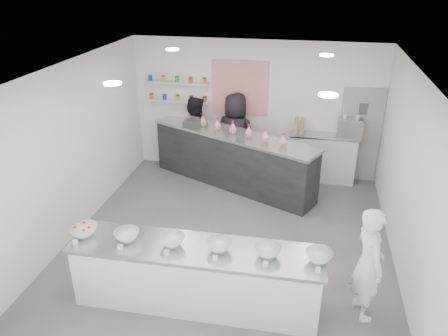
{
  "coord_description": "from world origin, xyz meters",
  "views": [
    {
      "loc": [
        1.2,
        -6.3,
        4.41
      ],
      "look_at": [
        -0.18,
        0.4,
        1.21
      ],
      "focal_mm": 35.0,
      "sensor_mm": 36.0,
      "label": 1
    }
  ],
  "objects_px": {
    "prep_counter": "(197,276)",
    "espresso_machine": "(350,128)",
    "back_bar": "(232,160)",
    "woman_prep": "(368,264)",
    "espresso_ledge": "(322,158)",
    "staff_left": "(195,136)",
    "staff_right": "(235,136)"
  },
  "relations": [
    {
      "from": "staff_left",
      "to": "staff_right",
      "type": "height_order",
      "value": "staff_right"
    },
    {
      "from": "woman_prep",
      "to": "staff_right",
      "type": "height_order",
      "value": "staff_right"
    },
    {
      "from": "espresso_ledge",
      "to": "staff_left",
      "type": "relative_size",
      "value": 0.8
    },
    {
      "from": "back_bar",
      "to": "woman_prep",
      "type": "relative_size",
      "value": 2.32
    },
    {
      "from": "back_bar",
      "to": "espresso_ledge",
      "type": "bearing_deg",
      "value": 43.59
    },
    {
      "from": "prep_counter",
      "to": "staff_right",
      "type": "relative_size",
      "value": 1.79
    },
    {
      "from": "espresso_machine",
      "to": "staff_right",
      "type": "height_order",
      "value": "staff_right"
    },
    {
      "from": "woman_prep",
      "to": "staff_left",
      "type": "xyz_separation_m",
      "value": [
        -3.43,
        3.94,
        0.08
      ]
    },
    {
      "from": "espresso_machine",
      "to": "woman_prep",
      "type": "bearing_deg",
      "value": -89.09
    },
    {
      "from": "back_bar",
      "to": "woman_prep",
      "type": "xyz_separation_m",
      "value": [
        2.47,
        -3.48,
        0.23
      ]
    },
    {
      "from": "prep_counter",
      "to": "staff_left",
      "type": "height_order",
      "value": "staff_left"
    },
    {
      "from": "espresso_machine",
      "to": "woman_prep",
      "type": "distance_m",
      "value": 4.14
    },
    {
      "from": "espresso_machine",
      "to": "staff_right",
      "type": "relative_size",
      "value": 0.27
    },
    {
      "from": "prep_counter",
      "to": "espresso_ledge",
      "type": "distance_m",
      "value": 4.71
    },
    {
      "from": "espresso_ledge",
      "to": "staff_left",
      "type": "distance_m",
      "value": 2.89
    },
    {
      "from": "espresso_ledge",
      "to": "espresso_machine",
      "type": "bearing_deg",
      "value": 0.0
    },
    {
      "from": "woman_prep",
      "to": "staff_right",
      "type": "bearing_deg",
      "value": 13.89
    },
    {
      "from": "espresso_machine",
      "to": "woman_prep",
      "type": "xyz_separation_m",
      "value": [
        0.07,
        -4.12,
        -0.44
      ]
    },
    {
      "from": "prep_counter",
      "to": "espresso_ledge",
      "type": "relative_size",
      "value": 2.41
    },
    {
      "from": "espresso_ledge",
      "to": "staff_left",
      "type": "bearing_deg",
      "value": -176.4
    },
    {
      "from": "espresso_ledge",
      "to": "staff_left",
      "type": "xyz_separation_m",
      "value": [
        -2.86,
        -0.18,
        0.37
      ]
    },
    {
      "from": "espresso_ledge",
      "to": "espresso_machine",
      "type": "xyz_separation_m",
      "value": [
        0.51,
        0.0,
        0.73
      ]
    },
    {
      "from": "espresso_machine",
      "to": "staff_right",
      "type": "distance_m",
      "value": 2.46
    },
    {
      "from": "espresso_ledge",
      "to": "espresso_machine",
      "type": "height_order",
      "value": "espresso_machine"
    },
    {
      "from": "prep_counter",
      "to": "espresso_machine",
      "type": "distance_m",
      "value": 4.98
    },
    {
      "from": "back_bar",
      "to": "espresso_machine",
      "type": "relative_size",
      "value": 7.46
    },
    {
      "from": "staff_right",
      "to": "espresso_machine",
      "type": "bearing_deg",
      "value": -163.89
    },
    {
      "from": "espresso_machine",
      "to": "woman_prep",
      "type": "relative_size",
      "value": 0.31
    },
    {
      "from": "back_bar",
      "to": "woman_prep",
      "type": "distance_m",
      "value": 4.27
    },
    {
      "from": "woman_prep",
      "to": "staff_left",
      "type": "distance_m",
      "value": 5.23
    },
    {
      "from": "back_bar",
      "to": "staff_left",
      "type": "relative_size",
      "value": 2.13
    },
    {
      "from": "prep_counter",
      "to": "woman_prep",
      "type": "relative_size",
      "value": 2.1
    }
  ]
}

